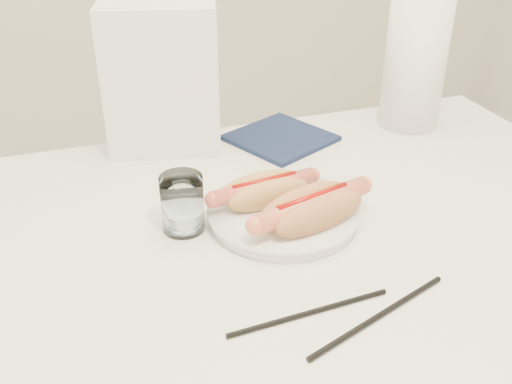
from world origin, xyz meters
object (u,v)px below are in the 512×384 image
object	(u,v)px
table	(277,268)
paper_towel_roll	(415,60)
plate	(283,215)
hotdog_left	(264,191)
napkin_box	(162,79)
hotdog_right	(312,209)
water_glass	(182,203)

from	to	relation	value
table	paper_towel_roll	xyz separation A→B (m)	(0.39, 0.30, 0.19)
table	plate	bearing A→B (deg)	58.30
plate	paper_towel_roll	bearing A→B (deg)	35.14
hotdog_left	napkin_box	xyz separation A→B (m)	(-0.10, 0.28, 0.09)
hotdog_right	water_glass	size ratio (longest dim) A/B	2.24
plate	paper_towel_roll	xyz separation A→B (m)	(0.37, 0.26, 0.12)
plate	water_glass	bearing A→B (deg)	169.73
hotdog_left	hotdog_right	world-z (taller)	hotdog_right
napkin_box	paper_towel_roll	distance (m)	0.49
hotdog_left	napkin_box	size ratio (longest dim) A/B	0.64
plate	water_glass	size ratio (longest dim) A/B	2.55
water_glass	napkin_box	bearing A→B (deg)	83.69
plate	water_glass	world-z (taller)	water_glass
table	plate	size ratio (longest dim) A/B	5.42
table	napkin_box	bearing A→B (deg)	105.13
hotdog_right	napkin_box	size ratio (longest dim) A/B	0.73
hotdog_left	napkin_box	distance (m)	0.31
table	napkin_box	distance (m)	0.41
hotdog_right	plate	bearing A→B (deg)	101.39
hotdog_right	water_glass	xyz separation A→B (m)	(-0.17, 0.07, 0.00)
napkin_box	paper_towel_roll	size ratio (longest dim) A/B	1.00
hotdog_right	paper_towel_roll	size ratio (longest dim) A/B	0.73
hotdog_left	water_glass	bearing A→B (deg)	173.16
water_glass	paper_towel_roll	world-z (taller)	paper_towel_roll
hotdog_right	table	bearing A→B (deg)	148.48
hotdog_right	napkin_box	xyz separation A→B (m)	(-0.14, 0.36, 0.09)
hotdog_left	hotdog_right	xyz separation A→B (m)	(0.05, -0.08, 0.00)
plate	paper_towel_roll	world-z (taller)	paper_towel_roll
napkin_box	table	bearing A→B (deg)	-61.48
table	hotdog_left	world-z (taller)	hotdog_left
hotdog_left	paper_towel_roll	world-z (taller)	paper_towel_roll
table	water_glass	world-z (taller)	water_glass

